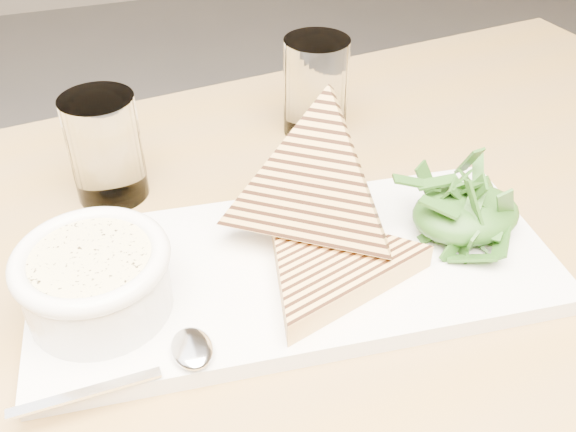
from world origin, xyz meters
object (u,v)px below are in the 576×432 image
object	(u,v)px
glass_far	(316,87)
platter	(296,268)
glass_near	(105,148)
table_top	(298,344)
soup_bowl	(97,287)

from	to	relation	value
glass_far	platter	bearing A→B (deg)	-114.52
platter	glass_near	size ratio (longest dim) A/B	4.07
table_top	glass_far	bearing A→B (deg)	66.87
platter	glass_near	world-z (taller)	glass_near
soup_bowl	glass_near	world-z (taller)	glass_near
glass_far	soup_bowl	bearing A→B (deg)	-139.23
platter	soup_bowl	xyz separation A→B (m)	(-0.16, -0.00, 0.03)
table_top	soup_bowl	xyz separation A→B (m)	(-0.14, 0.05, 0.06)
platter	soup_bowl	world-z (taller)	soup_bowl
soup_bowl	glass_near	distance (m)	0.18
soup_bowl	glass_far	xyz separation A→B (m)	(0.26, 0.23, 0.02)
platter	soup_bowl	bearing A→B (deg)	-179.42
glass_far	glass_near	bearing A→B (deg)	-167.51
platter	glass_near	distance (m)	0.22
platter	glass_far	distance (m)	0.25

